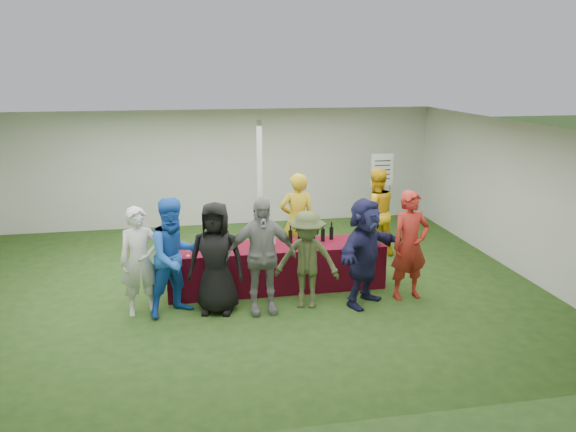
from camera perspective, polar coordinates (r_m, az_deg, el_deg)
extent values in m
plane|color=#284719|center=(9.71, -4.72, -7.10)|extent=(60.00, 60.00, 0.00)
plane|color=white|center=(13.19, -6.71, 4.87)|extent=(10.00, 0.00, 10.00)
plane|color=white|center=(5.53, -0.52, -9.48)|extent=(10.00, 0.00, 10.00)
plane|color=white|center=(10.96, 22.10, 1.80)|extent=(0.00, 8.00, 8.00)
plane|color=white|center=(9.05, -5.09, 8.95)|extent=(10.00, 10.00, 0.00)
cylinder|color=silver|center=(10.50, -2.86, 2.36)|extent=(0.10, 0.10, 2.70)
cube|color=#530B1A|center=(9.48, -1.19, -5.17)|extent=(3.60, 0.80, 0.75)
cylinder|color=black|center=(9.47, 0.24, -2.10)|extent=(0.07, 0.07, 0.22)
cylinder|color=black|center=(9.42, 0.24, -1.23)|extent=(0.03, 0.03, 0.08)
cylinder|color=maroon|center=(9.41, 0.24, -0.92)|extent=(0.03, 0.03, 0.02)
cylinder|color=black|center=(9.57, 1.18, -1.92)|extent=(0.07, 0.07, 0.22)
cylinder|color=black|center=(9.53, 1.19, -1.05)|extent=(0.03, 0.03, 0.08)
cylinder|color=maroon|center=(9.51, 1.19, -0.75)|extent=(0.03, 0.03, 0.02)
cylinder|color=black|center=(9.54, 2.06, -1.97)|extent=(0.07, 0.07, 0.22)
cylinder|color=black|center=(9.50, 2.07, -1.10)|extent=(0.03, 0.03, 0.08)
cylinder|color=maroon|center=(9.49, 2.07, -0.80)|extent=(0.03, 0.03, 0.02)
cylinder|color=black|center=(9.61, 2.58, -1.86)|extent=(0.07, 0.07, 0.22)
cylinder|color=black|center=(9.57, 2.59, -1.00)|extent=(0.03, 0.03, 0.08)
cylinder|color=maroon|center=(9.55, 2.60, -0.69)|extent=(0.03, 0.03, 0.02)
cylinder|color=black|center=(9.58, 3.56, -1.93)|extent=(0.07, 0.07, 0.22)
cylinder|color=black|center=(9.53, 3.58, -1.07)|extent=(0.03, 0.03, 0.08)
cylinder|color=maroon|center=(9.52, 3.58, -0.77)|extent=(0.03, 0.03, 0.02)
cylinder|color=black|center=(9.69, 4.43, -1.74)|extent=(0.07, 0.07, 0.22)
cylinder|color=black|center=(9.65, 4.44, -0.89)|extent=(0.03, 0.03, 0.08)
cylinder|color=maroon|center=(9.63, 4.45, -0.59)|extent=(0.03, 0.03, 0.02)
cylinder|color=silver|center=(9.00, -10.14, -3.99)|extent=(0.06, 0.06, 0.00)
cylinder|color=silver|center=(8.98, -10.15, -3.76)|extent=(0.01, 0.01, 0.07)
cylinder|color=silver|center=(8.96, -10.17, -3.27)|extent=(0.06, 0.06, 0.08)
cylinder|color=silver|center=(9.01, -7.52, -3.85)|extent=(0.06, 0.06, 0.00)
cylinder|color=silver|center=(9.00, -7.53, -3.61)|extent=(0.01, 0.01, 0.07)
cylinder|color=silver|center=(8.97, -7.54, -3.13)|extent=(0.06, 0.06, 0.08)
cylinder|color=#490716|center=(8.98, -7.54, -3.31)|extent=(0.05, 0.05, 0.02)
cylinder|color=silver|center=(9.03, -6.07, -3.76)|extent=(0.06, 0.06, 0.00)
cylinder|color=silver|center=(9.02, -6.08, -3.52)|extent=(0.01, 0.01, 0.07)
cylinder|color=silver|center=(9.00, -6.09, -3.03)|extent=(0.06, 0.06, 0.08)
cylinder|color=#490716|center=(9.01, -6.08, -3.22)|extent=(0.05, 0.05, 0.02)
cylinder|color=silver|center=(9.05, -2.69, -3.64)|extent=(0.06, 0.06, 0.00)
cylinder|color=silver|center=(9.04, -2.69, -3.41)|extent=(0.01, 0.01, 0.07)
cylinder|color=silver|center=(9.02, -2.70, -2.92)|extent=(0.06, 0.06, 0.08)
cylinder|color=#490716|center=(9.02, -2.69, -3.11)|extent=(0.05, 0.05, 0.02)
cylinder|color=silver|center=(9.47, 6.82, -2.89)|extent=(0.06, 0.06, 0.00)
cylinder|color=silver|center=(9.46, 6.83, -2.66)|extent=(0.01, 0.01, 0.07)
cylinder|color=silver|center=(9.44, 6.85, -2.20)|extent=(0.06, 0.06, 0.08)
cylinder|color=#490716|center=(9.44, 6.84, -2.37)|extent=(0.05, 0.05, 0.02)
cylinder|color=silver|center=(9.40, -1.48, -2.30)|extent=(0.07, 0.07, 0.20)
cylinder|color=silver|center=(9.36, -1.48, -1.63)|extent=(0.03, 0.03, 0.03)
cube|color=white|center=(9.75, 7.63, -2.30)|extent=(0.25, 0.18, 0.03)
cylinder|color=slate|center=(9.51, 8.61, -2.32)|extent=(0.26, 0.26, 0.18)
cylinder|color=slate|center=(12.61, 8.51, 0.61)|extent=(0.02, 0.02, 1.10)
cylinder|color=slate|center=(12.74, 10.21, 0.69)|extent=(0.02, 0.02, 1.10)
cube|color=white|center=(12.48, 9.54, 4.66)|extent=(0.50, 0.02, 0.70)
cube|color=black|center=(12.44, 9.60, 5.55)|extent=(0.36, 0.01, 0.02)
cube|color=black|center=(12.45, 9.58, 5.10)|extent=(0.36, 0.01, 0.02)
cube|color=black|center=(12.47, 9.56, 4.65)|extent=(0.36, 0.01, 0.02)
cube|color=black|center=(12.49, 9.54, 4.20)|extent=(0.36, 0.01, 0.02)
cube|color=black|center=(12.51, 9.52, 3.75)|extent=(0.36, 0.01, 0.02)
imported|color=gold|center=(10.29, 0.94, -0.50)|extent=(0.66, 0.44, 1.79)
imported|color=yellow|center=(11.12, 8.82, 0.38)|extent=(0.89, 0.72, 1.74)
imported|color=silver|center=(8.65, -14.80, -4.48)|extent=(0.67, 0.50, 1.66)
imported|color=blue|center=(8.52, -11.39, -4.09)|extent=(1.09, 1.00, 1.80)
imported|color=black|center=(8.49, -7.32, -4.26)|extent=(0.95, 0.74, 1.72)
imported|color=gray|center=(8.41, -2.74, -4.04)|extent=(1.07, 0.46, 1.80)
imported|color=#434E29|center=(8.63, 1.94, -4.47)|extent=(1.12, 0.85, 1.53)
imported|color=#1D1E46|center=(8.78, 7.81, -3.65)|extent=(1.55, 1.40, 1.71)
imported|color=#A5241B|center=(9.13, 12.28, -2.93)|extent=(0.70, 0.51, 1.77)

